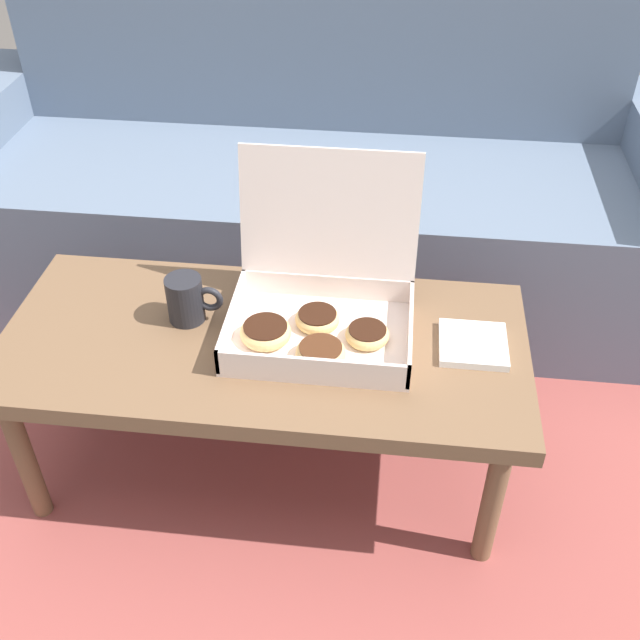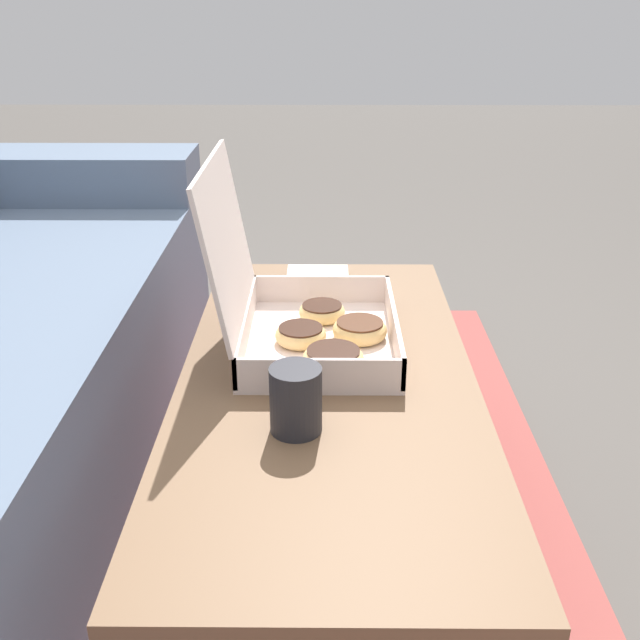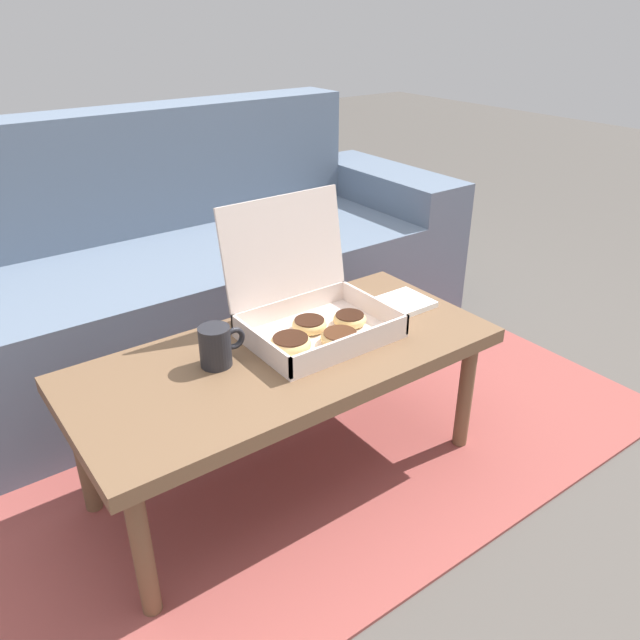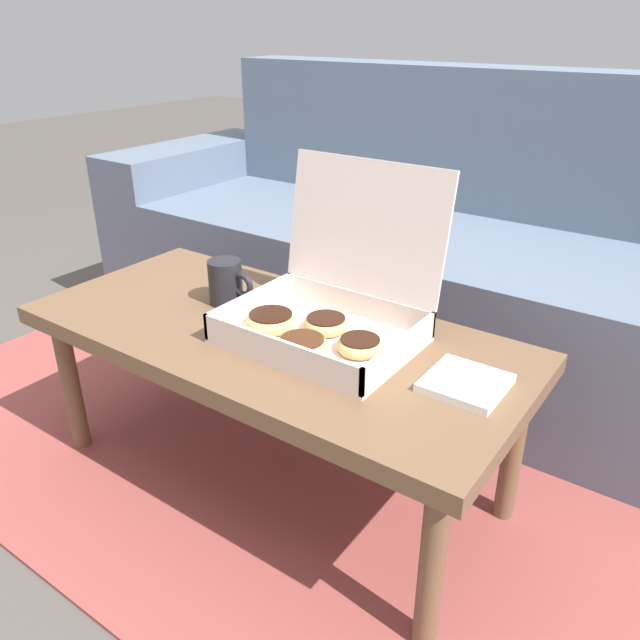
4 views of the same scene
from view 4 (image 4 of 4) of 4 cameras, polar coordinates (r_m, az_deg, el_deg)
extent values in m
plane|color=#514C47|center=(1.61, -3.02, -13.53)|extent=(12.00, 12.00, 0.00)
cube|color=#994742|center=(1.80, 2.92, -8.46)|extent=(2.41, 1.71, 0.01)
cube|color=slate|center=(1.95, 8.32, 1.49)|extent=(1.81, 0.56, 0.45)
cube|color=slate|center=(2.20, 13.38, 10.02)|extent=(1.81, 0.20, 0.89)
cube|color=slate|center=(2.59, -11.23, 9.07)|extent=(0.24, 0.76, 0.59)
cube|color=brown|center=(1.37, -4.46, -1.57)|extent=(1.12, 0.51, 0.04)
cylinder|color=brown|center=(1.70, -21.79, -5.65)|extent=(0.04, 0.04, 0.37)
cylinder|color=brown|center=(1.14, 10.14, -21.49)|extent=(0.04, 0.04, 0.37)
cylinder|color=brown|center=(1.90, -12.16, -0.83)|extent=(0.04, 0.04, 0.37)
cylinder|color=brown|center=(1.43, 17.23, -11.30)|extent=(0.04, 0.04, 0.37)
cube|color=silver|center=(1.30, 0.00, -1.82)|extent=(0.38, 0.28, 0.01)
cube|color=silver|center=(1.19, -3.86, -2.96)|extent=(0.38, 0.01, 0.06)
cube|color=silver|center=(1.39, 3.30, 1.53)|extent=(0.38, 0.01, 0.06)
cube|color=silver|center=(1.39, -6.31, 1.45)|extent=(0.01, 0.28, 0.06)
cube|color=silver|center=(1.20, 7.34, -2.84)|extent=(0.01, 0.28, 0.06)
cube|color=silver|center=(1.35, 4.13, 8.47)|extent=(0.38, 0.06, 0.28)
torus|color=#E5BC75|center=(1.24, 3.67, -2.34)|extent=(0.09, 0.09, 0.03)
cylinder|color=black|center=(1.24, 3.69, -1.98)|extent=(0.08, 0.08, 0.01)
torus|color=#E5BC75|center=(1.32, 0.55, -0.38)|extent=(0.10, 0.10, 0.03)
cylinder|color=black|center=(1.32, 0.56, -0.02)|extent=(0.08, 0.08, 0.01)
torus|color=#E5BC75|center=(1.33, -4.51, -0.10)|extent=(0.11, 0.11, 0.04)
cylinder|color=black|center=(1.33, -4.52, 0.30)|extent=(0.09, 0.09, 0.02)
torus|color=#E5BC75|center=(1.23, -1.64, -2.42)|extent=(0.10, 0.10, 0.03)
cylinder|color=#472614|center=(1.23, -1.64, -2.01)|extent=(0.09, 0.09, 0.02)
cylinder|color=#232328|center=(1.48, -8.64, 3.46)|extent=(0.08, 0.08, 0.10)
torus|color=#232328|center=(1.44, -7.10, 3.20)|extent=(0.06, 0.01, 0.06)
cube|color=white|center=(1.17, 13.16, -5.65)|extent=(0.14, 0.14, 0.02)
camera|label=1|loc=(0.72, -99.77, 35.06)|focal=42.00mm
camera|label=2|loc=(2.14, -31.68, 22.80)|focal=42.00mm
camera|label=3|loc=(1.58, -69.51, 17.85)|focal=35.00mm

